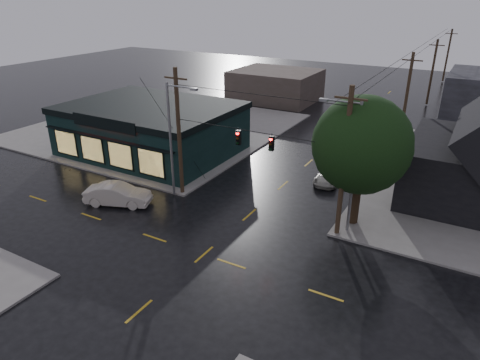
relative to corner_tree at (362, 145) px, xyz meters
The scene contains 15 objects.
ground_plane 12.49m from the corner_tree, 129.46° to the right, with size 160.00×160.00×0.00m, color black.
sidewalk_nw 29.92m from the corner_tree, 156.94° to the left, with size 28.00×28.00×0.15m, color slate.
pizza_shop 22.69m from the corner_tree, 168.59° to the left, with size 16.30×12.34×4.90m.
corner_tree is the anchor object (origin of this frame).
utility_pole_nw 14.87m from the corner_tree, behind, with size 2.00×0.32×10.15m, color black, non-canonical shape.
utility_pole_ne 6.25m from the corner_tree, 104.01° to the right, with size 2.00×0.32×10.15m, color black, non-canonical shape.
utility_pole_far_a 20.37m from the corner_tree, 91.47° to the left, with size 2.00×0.32×9.65m, color black, non-canonical shape.
utility_pole_far_b 39.94m from the corner_tree, 90.73° to the left, with size 2.00×0.32×9.15m, color black, non-canonical shape.
utility_pole_far_c 59.79m from the corner_tree, 90.48° to the left, with size 2.00×0.32×9.15m, color black, non-canonical shape.
span_signal_assembly 7.19m from the corner_tree, 163.81° to the right, with size 13.00×0.48×1.23m.
streetlight_nw 15.25m from the corner_tree, 168.91° to the right, with size 5.40×0.30×9.15m, color gray, non-canonical shape.
streetlight_ne 6.04m from the corner_tree, 90.00° to the right, with size 5.40×0.30×9.15m, color gray, non-canonical shape.
bg_building_west 38.03m from the corner_tree, 123.69° to the left, with size 12.00×10.00×4.40m, color #3F362E.
sedan_cream 18.41m from the corner_tree, 160.14° to the right, with size 1.76×5.05×1.66m, color #BEB4A7.
suv_silver 8.93m from the corner_tree, 122.85° to the left, with size 1.89×4.11×1.14m, color #9C9A90.
Camera 1 is at (13.20, -18.60, 15.21)m, focal length 32.00 mm.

